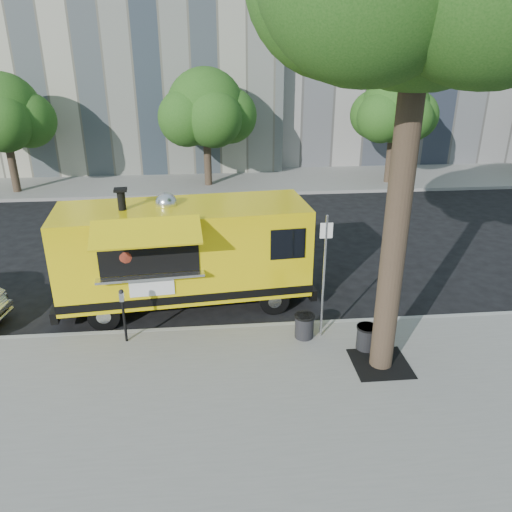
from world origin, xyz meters
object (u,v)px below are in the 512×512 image
Objects in this scene: far_tree_c at (395,109)px; sign_post at (324,270)px; far_tree_a at (2,112)px; food_truck at (184,252)px; parking_meter at (123,309)px; trash_bin_left at (366,337)px; far_tree_b at (206,107)px; trash_bin_right at (304,325)px.

far_tree_c reaches higher than sign_post.
far_tree_c is at bearing 0.32° from far_tree_a.
far_tree_a reaches higher than food_truck.
far_tree_a is at bearing -179.68° from far_tree_c.
parking_meter is at bearing -128.66° from far_tree_c.
sign_post is 1.78m from trash_bin_left.
far_tree_c reaches higher than trash_bin_left.
trash_bin_left is (4.13, -2.75, -1.09)m from food_truck.
far_tree_a is 9.01m from far_tree_b.
far_tree_a reaches higher than trash_bin_right.
trash_bin_left is 1.44m from trash_bin_right.
far_tree_c is 15.89m from trash_bin_right.
sign_post is at bearing -79.85° from far_tree_b.
far_tree_a reaches higher than trash_bin_left.
far_tree_b is (9.00, 0.40, 0.06)m from far_tree_a.
far_tree_b reaches higher than far_tree_c.
far_tree_a is 9.30× the size of trash_bin_right.
far_tree_a reaches higher than sign_post.
food_truck is (8.33, -11.73, -2.23)m from far_tree_a.
far_tree_c is at bearing 63.87° from trash_bin_right.
far_tree_a is 4.01× the size of parking_meter.
sign_post is 5.21× the size of trash_bin_right.
sign_post is 2.25× the size of parking_meter.
far_tree_a is 18.14m from sign_post.
far_tree_b is 9.55× the size of trash_bin_right.
far_tree_b is 1.06× the size of far_tree_c.
food_truck reaches higher than parking_meter.
parking_meter is 5.54m from trash_bin_left.
far_tree_b is 9.01m from far_tree_c.
far_tree_a is 0.78× the size of food_truck.
far_tree_a is 18.00m from far_tree_c.
sign_post is at bearing 145.09° from trash_bin_left.
trash_bin_right is at bearing -51.19° from far_tree_a.
far_tree_a is 9.38× the size of trash_bin_left.
food_truck is at bearing -93.18° from far_tree_b.
far_tree_b reaches higher than parking_meter.
parking_meter is at bearing -98.10° from far_tree_b.
far_tree_b reaches higher than trash_bin_right.
far_tree_c is (9.00, -0.30, -0.12)m from far_tree_b.
parking_meter is (7.00, -13.65, -2.79)m from far_tree_a.
far_tree_a is at bearing -177.46° from far_tree_b.
parking_meter is (-11.00, -13.75, -2.74)m from far_tree_c.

